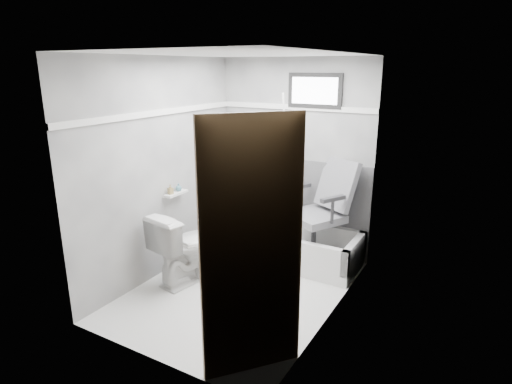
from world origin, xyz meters
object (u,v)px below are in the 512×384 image
Objects in this scene: bathtub at (296,246)px; soap_bottle_a at (170,189)px; soap_bottle_b at (179,187)px; toilet at (187,246)px; office_chair at (315,209)px; door at (262,276)px.

soap_bottle_a is (-1.17, -0.87, 0.76)m from bathtub.
soap_bottle_b reaches higher than bathtub.
toilet is 7.15× the size of soap_bottle_a.
soap_bottle_b is (0.00, 0.14, -0.01)m from soap_bottle_a.
toilet is at bearing -24.01° from soap_bottle_a.
soap_bottle_a is 1.23× the size of soap_bottle_b.
bathtub is at bearing 36.59° from soap_bottle_a.
toilet is at bearing -108.08° from office_chair.
bathtub is 1.57m from soap_bottle_b.
door reaches higher than soap_bottle_a.
office_chair reaches higher than soap_bottle_a.
office_chair is 1.51m from toilet.
door is at bearing 153.41° from toilet.
bathtub is 1.85× the size of toilet.
door reaches higher than toilet.
bathtub is at bearing -148.28° from office_chair.
soap_bottle_b reaches higher than toilet.
toilet is 0.41× the size of door.
door is (0.75, -2.21, 0.79)m from bathtub.
office_chair is 1.43× the size of toilet.
office_chair is 2.31m from door.
soap_bottle_a is at bearing -13.76° from toilet.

